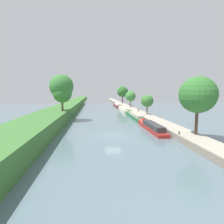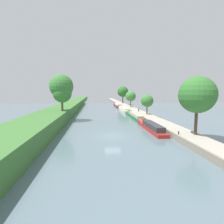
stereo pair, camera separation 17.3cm
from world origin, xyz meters
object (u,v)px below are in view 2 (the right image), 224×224
at_px(narrowboat_green, 134,116).
at_px(narrowboat_maroon, 117,105).
at_px(person_walking, 139,109).
at_px(mooring_bollard_far, 119,103).
at_px(mooring_bollard_near, 179,133).
at_px(narrowboat_cream, 124,109).
at_px(narrowboat_red, 151,127).

bearing_deg(narrowboat_green, narrowboat_maroon, 90.24).
bearing_deg(person_walking, mooring_bollard_far, 92.25).
bearing_deg(mooring_bollard_near, mooring_bollard_far, 90.00).
bearing_deg(narrowboat_cream, narrowboat_red, -90.27).
distance_m(narrowboat_cream, narrowboat_maroon, 17.81).
height_order(narrowboat_green, person_walking, person_walking).
distance_m(narrowboat_cream, mooring_bollard_near, 40.03).
xyz_separation_m(person_walking, mooring_bollard_far, (-1.41, 35.79, -0.65)).
height_order(narrowboat_cream, narrowboat_maroon, narrowboat_maroon).
xyz_separation_m(narrowboat_red, narrowboat_green, (0.21, 14.95, -0.01)).
distance_m(narrowboat_red, mooring_bollard_near, 7.60).
xyz_separation_m(narrowboat_green, person_walking, (3.04, 7.88, 1.18)).
relative_size(person_walking, mooring_bollard_far, 3.69).
height_order(narrowboat_red, mooring_bollard_near, narrowboat_red).
bearing_deg(narrowboat_cream, person_walking, -72.49).
relative_size(narrowboat_red, mooring_bollard_far, 28.77).
relative_size(narrowboat_green, mooring_bollard_near, 36.81).
xyz_separation_m(narrowboat_maroon, person_walking, (3.19, -27.61, 1.12)).
relative_size(narrowboat_green, narrowboat_cream, 1.07).
distance_m(narrowboat_green, person_walking, 8.53).
bearing_deg(mooring_bollard_near, narrowboat_green, 94.19).
distance_m(narrowboat_red, person_walking, 23.10).
bearing_deg(narrowboat_maroon, narrowboat_red, -90.07).
height_order(narrowboat_maroon, person_walking, person_walking).
height_order(narrowboat_red, narrowboat_cream, narrowboat_red).
bearing_deg(mooring_bollard_near, person_walking, 87.33).
bearing_deg(mooring_bollard_far, narrowboat_red, -91.80).
relative_size(narrowboat_green, person_walking, 9.98).
height_order(narrowboat_cream, person_walking, person_walking).
distance_m(narrowboat_red, narrowboat_green, 14.95).
bearing_deg(narrowboat_red, narrowboat_maroon, 89.93).
relative_size(mooring_bollard_near, mooring_bollard_far, 1.00).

